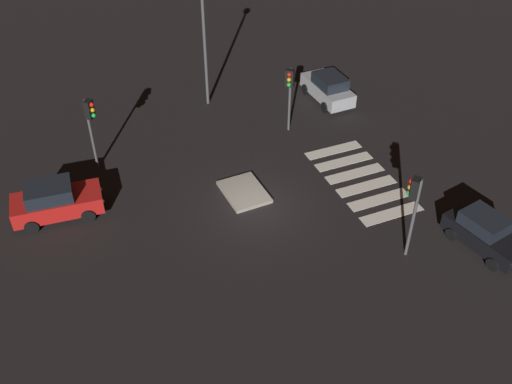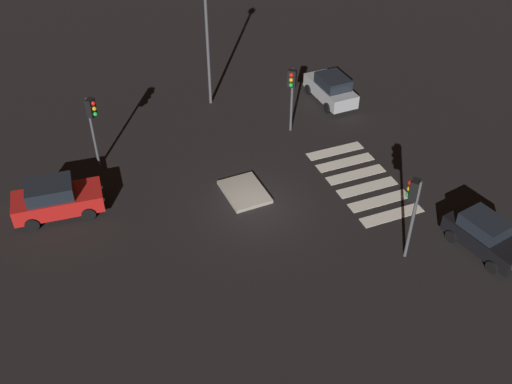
{
  "view_description": "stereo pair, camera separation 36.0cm",
  "coord_description": "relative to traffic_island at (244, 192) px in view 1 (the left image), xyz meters",
  "views": [
    {
      "loc": [
        -20.07,
        8.43,
        18.38
      ],
      "look_at": [
        0.0,
        0.0,
        1.0
      ],
      "focal_mm": 41.68,
      "sensor_mm": 36.0,
      "label": 1
    },
    {
      "loc": [
        -20.21,
        8.1,
        18.38
      ],
      "look_at": [
        0.0,
        0.0,
        1.0
      ],
      "focal_mm": 41.68,
      "sensor_mm": 36.0,
      "label": 2
    }
  ],
  "objects": [
    {
      "name": "traffic_island",
      "position": [
        0.0,
        0.0,
        0.0
      ],
      "size": [
        2.65,
        2.04,
        0.18
      ],
      "color": "gray",
      "rests_on": "ground"
    },
    {
      "name": "car_black",
      "position": [
        -7.57,
        -8.33,
        0.7
      ],
      "size": [
        3.89,
        2.27,
        1.61
      ],
      "rotation": [
        0.0,
        0.0,
        3.34
      ],
      "color": "black",
      "rests_on": "ground"
    },
    {
      "name": "car_silver",
      "position": [
        6.55,
        -8.13,
        0.76
      ],
      "size": [
        4.03,
        1.98,
        1.73
      ],
      "rotation": [
        0.0,
        0.0,
        0.03
      ],
      "color": "#9EA0A5",
      "rests_on": "ground"
    },
    {
      "name": "street_lamp",
      "position": [
        9.06,
        -1.26,
        4.92
      ],
      "size": [
        0.56,
        0.56,
        7.3
      ],
      "color": "#47474C",
      "rests_on": "ground"
    },
    {
      "name": "car_red",
      "position": [
        1.86,
        8.69,
        0.79
      ],
      "size": [
        2.22,
        4.25,
        1.8
      ],
      "rotation": [
        0.0,
        0.0,
        -1.66
      ],
      "color": "red",
      "rests_on": "ground"
    },
    {
      "name": "ground_plane",
      "position": [
        -1.28,
        -0.1,
        -0.09
      ],
      "size": [
        80.0,
        80.0,
        0.0
      ],
      "primitive_type": "plane",
      "color": "black"
    },
    {
      "name": "crosswalk_near",
      "position": [
        -1.28,
        -5.88,
        -0.08
      ],
      "size": [
        6.45,
        3.2,
        0.02
      ],
      "color": "silver",
      "rests_on": "ground"
    },
    {
      "name": "traffic_light_south",
      "position": [
        -6.58,
        -4.85,
        3.01
      ],
      "size": [
        0.53,
        0.54,
        4.08
      ],
      "rotation": [
        0.0,
        0.0,
        0.73
      ],
      "color": "#47474C",
      "rests_on": "ground"
    },
    {
      "name": "traffic_light_north",
      "position": [
        4.84,
        6.14,
        2.98
      ],
      "size": [
        0.54,
        0.54,
        4.05
      ],
      "rotation": [
        0.0,
        0.0,
        -2.35
      ],
      "color": "#47474C",
      "rests_on": "ground"
    },
    {
      "name": "traffic_light_east",
      "position": [
        4.31,
        -4.42,
        2.83
      ],
      "size": [
        0.53,
        0.54,
        3.85
      ],
      "rotation": [
        0.0,
        0.0,
        2.48
      ],
      "color": "#47474C",
      "rests_on": "ground"
    }
  ]
}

